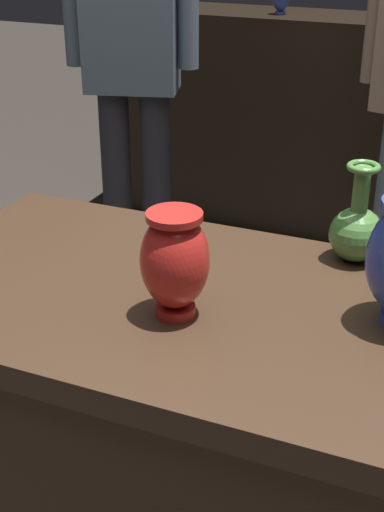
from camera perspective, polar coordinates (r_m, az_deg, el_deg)
name	(u,v)px	position (r m, az deg, el deg)	size (l,w,h in m)	color
display_plinth	(206,466)	(1.56, 1.11, -16.05)	(1.20, 0.64, 0.80)	#382619
vase_centerpiece	(175,261)	(1.23, -1.35, -0.36)	(0.12, 0.12, 0.19)	red
vase_tall_behind	(357,229)	(1.48, 12.76, 2.07)	(0.11, 0.11, 0.20)	#477A38
visitor_near_left	(131,42)	(2.64, -4.76, 16.29)	(0.45, 0.26, 1.69)	#232328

